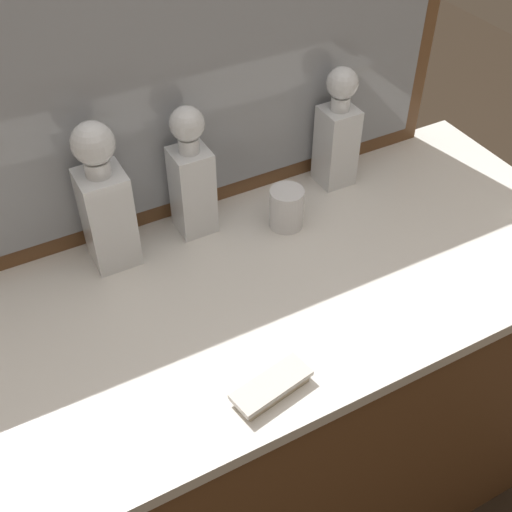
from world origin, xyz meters
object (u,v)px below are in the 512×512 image
Objects in this scene: crystal_tumbler_far_right at (286,210)px; silver_brush_left at (271,387)px; crystal_decanter_left at (106,209)px; crystal_decanter_right at (337,138)px; crystal_decanter_center at (192,183)px.

crystal_tumbler_far_right is 0.61× the size of silver_brush_left.
crystal_decanter_left reaches higher than silver_brush_left.
crystal_tumbler_far_right is at bearing 56.52° from silver_brush_left.
crystal_decanter_right is 0.98× the size of crystal_decanter_center.
crystal_decanter_center is 3.19× the size of crystal_tumbler_far_right.
crystal_tumbler_far_right is 0.43m from silver_brush_left.
silver_brush_left is at bearing -98.28° from crystal_decanter_center.
crystal_tumbler_far_right is (0.35, -0.07, -0.08)m from crystal_decanter_left.
crystal_decanter_center reaches higher than crystal_tumbler_far_right.
crystal_decanter_right is 0.90× the size of crystal_decanter_left.
crystal_decanter_center is 0.92× the size of crystal_decanter_left.
silver_brush_left is (-0.06, -0.44, -0.10)m from crystal_decanter_center.
silver_brush_left is (0.12, -0.43, -0.11)m from crystal_decanter_left.
crystal_tumbler_far_right is at bearing -153.72° from crystal_decanter_right.
crystal_decanter_right reaches higher than silver_brush_left.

